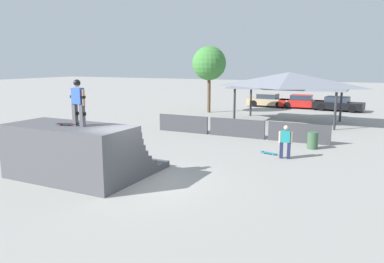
# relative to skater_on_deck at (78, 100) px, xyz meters

# --- Properties ---
(ground_plane) EXTENTS (160.00, 160.00, 0.00)m
(ground_plane) POSITION_rel_skater_on_deck_xyz_m (2.03, 0.58, -2.97)
(ground_plane) COLOR gray
(quarter_pipe_ramp) EXTENTS (4.84, 4.16, 2.02)m
(quarter_pipe_ramp) POSITION_rel_skater_on_deck_xyz_m (-0.50, 0.33, -2.08)
(quarter_pipe_ramp) COLOR #4C4C51
(quarter_pipe_ramp) RESTS_ON ground
(skater_on_deck) EXTENTS (0.70, 0.24, 1.65)m
(skater_on_deck) POSITION_rel_skater_on_deck_xyz_m (0.00, 0.00, 0.00)
(skater_on_deck) COLOR #4C4C51
(skater_on_deck) RESTS_ON quarter_pipe_ramp
(skateboard_on_deck) EXTENTS (0.84, 0.45, 0.09)m
(skateboard_on_deck) POSITION_rel_skater_on_deck_xyz_m (-0.45, -0.07, -0.89)
(skateboard_on_deck) COLOR red
(skateboard_on_deck) RESTS_ON quarter_pipe_ramp
(bystander_walking) EXTENTS (0.61, 0.25, 1.51)m
(bystander_walking) POSITION_rel_skater_on_deck_xyz_m (5.91, 6.51, -2.13)
(bystander_walking) COLOR #1E2347
(bystander_walking) RESTS_ON ground
(skateboard_on_ground) EXTENTS (0.83, 0.39, 0.09)m
(skateboard_on_ground) POSITION_rel_skater_on_deck_xyz_m (5.03, 7.00, -2.91)
(skateboard_on_ground) COLOR green
(skateboard_on_ground) RESTS_ON ground
(barrier_fence) EXTENTS (10.32, 0.12, 1.05)m
(barrier_fence) POSITION_rel_skater_on_deck_xyz_m (2.29, 10.26, -2.44)
(barrier_fence) COLOR #3D3D42
(barrier_fence) RESTS_ON ground
(pavilion_shelter) EXTENTS (7.99, 4.50, 3.60)m
(pavilion_shelter) POSITION_rel_skater_on_deck_xyz_m (3.71, 17.15, 0.04)
(pavilion_shelter) COLOR #2D2D33
(pavilion_shelter) RESTS_ON ground
(tree_beside_pavilion) EXTENTS (2.88, 2.88, 5.65)m
(tree_beside_pavilion) POSITION_rel_skater_on_deck_xyz_m (-3.60, 19.58, 1.21)
(tree_beside_pavilion) COLOR brown
(tree_beside_pavilion) RESTS_ON ground
(trash_bin) EXTENTS (0.52, 0.52, 0.85)m
(trash_bin) POSITION_rel_skater_on_deck_xyz_m (6.71, 9.06, -2.54)
(trash_bin) COLOR #385B3D
(trash_bin) RESTS_ON ground
(parked_car_tan) EXTENTS (4.14, 1.87, 1.27)m
(parked_car_tan) POSITION_rel_skater_on_deck_xyz_m (-0.11, 26.17, -2.36)
(parked_car_tan) COLOR tan
(parked_car_tan) RESTS_ON ground
(parked_car_red) EXTENTS (4.28, 1.92, 1.27)m
(parked_car_red) POSITION_rel_skater_on_deck_xyz_m (3.11, 26.16, -2.36)
(parked_car_red) COLOR red
(parked_car_red) RESTS_ON ground
(parked_car_black) EXTENTS (4.39, 2.17, 1.27)m
(parked_car_black) POSITION_rel_skater_on_deck_xyz_m (6.33, 25.70, -2.36)
(parked_car_black) COLOR black
(parked_car_black) RESTS_ON ground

